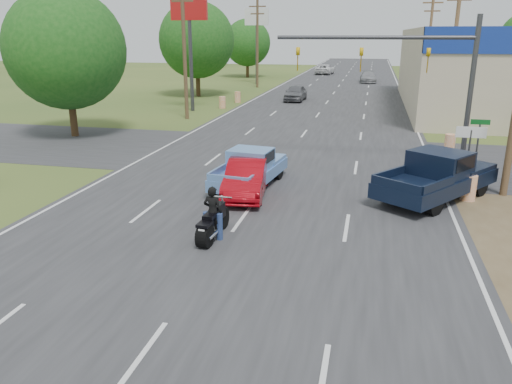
% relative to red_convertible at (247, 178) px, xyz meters
% --- Properties ---
extents(ground, '(200.00, 200.00, 0.00)m').
position_rel_red_convertible_xyz_m(ground, '(0.50, -10.70, -0.70)').
color(ground, '#395321').
rests_on(ground, ground).
extents(main_road, '(15.00, 180.00, 0.02)m').
position_rel_red_convertible_xyz_m(main_road, '(0.50, 29.30, -0.69)').
color(main_road, '#2D2D30').
rests_on(main_road, ground).
extents(cross_road, '(120.00, 10.00, 0.02)m').
position_rel_red_convertible_xyz_m(cross_road, '(0.50, 7.30, -0.69)').
color(cross_road, '#2D2D30').
rests_on(cross_road, ground).
extents(utility_pole_2, '(2.00, 0.28, 10.00)m').
position_rel_red_convertible_xyz_m(utility_pole_2, '(10.00, 20.30, 4.62)').
color(utility_pole_2, '#4C3823').
rests_on(utility_pole_2, ground).
extents(utility_pole_3, '(2.00, 0.28, 10.00)m').
position_rel_red_convertible_xyz_m(utility_pole_3, '(10.00, 38.30, 4.62)').
color(utility_pole_3, '#4C3823').
rests_on(utility_pole_3, ground).
extents(utility_pole_5, '(2.00, 0.28, 10.00)m').
position_rel_red_convertible_xyz_m(utility_pole_5, '(-9.00, 17.30, 4.62)').
color(utility_pole_5, '#4C3823').
rests_on(utility_pole_5, ground).
extents(utility_pole_6, '(2.00, 0.28, 10.00)m').
position_rel_red_convertible_xyz_m(utility_pole_6, '(-9.00, 41.30, 4.62)').
color(utility_pole_6, '#4C3823').
rests_on(utility_pole_6, ground).
extents(tree_0, '(7.14, 7.14, 8.84)m').
position_rel_red_convertible_xyz_m(tree_0, '(-13.50, 9.30, 4.56)').
color(tree_0, '#422D19').
rests_on(tree_0, ground).
extents(tree_1, '(7.56, 7.56, 9.36)m').
position_rel_red_convertible_xyz_m(tree_1, '(-13.00, 31.30, 4.87)').
color(tree_1, '#422D19').
rests_on(tree_1, ground).
extents(tree_2, '(6.72, 6.72, 8.32)m').
position_rel_red_convertible_xyz_m(tree_2, '(-13.70, 55.30, 4.25)').
color(tree_2, '#422D19').
rests_on(tree_2, ground).
extents(tree_4, '(9.24, 9.24, 11.44)m').
position_rel_red_convertible_xyz_m(tree_4, '(-54.50, 64.30, 6.11)').
color(tree_4, '#422D19').
rests_on(tree_4, ground).
extents(tree_6, '(8.82, 8.82, 10.92)m').
position_rel_red_convertible_xyz_m(tree_6, '(-29.50, 84.30, 5.80)').
color(tree_6, '#422D19').
rests_on(tree_6, ground).
extents(barrel_0, '(0.56, 0.56, 1.00)m').
position_rel_red_convertible_xyz_m(barrel_0, '(8.50, 1.30, -0.20)').
color(barrel_0, orange).
rests_on(barrel_0, ground).
extents(barrel_1, '(0.56, 0.56, 1.00)m').
position_rel_red_convertible_xyz_m(barrel_1, '(8.90, 9.80, -0.20)').
color(barrel_1, orange).
rests_on(barrel_1, ground).
extents(barrel_2, '(0.56, 0.56, 1.00)m').
position_rel_red_convertible_xyz_m(barrel_2, '(-8.00, 23.30, -0.20)').
color(barrel_2, orange).
rests_on(barrel_2, ground).
extents(barrel_3, '(0.56, 0.56, 1.00)m').
position_rel_red_convertible_xyz_m(barrel_3, '(-7.70, 27.30, -0.20)').
color(barrel_3, orange).
rests_on(barrel_3, ground).
extents(pole_sign_left_near, '(3.00, 0.35, 9.20)m').
position_rel_red_convertible_xyz_m(pole_sign_left_near, '(-10.00, 21.30, 6.47)').
color(pole_sign_left_near, '#3F3F44').
rests_on(pole_sign_left_near, ground).
extents(pole_sign_left_far, '(3.00, 0.35, 9.20)m').
position_rel_red_convertible_xyz_m(pole_sign_left_far, '(-10.00, 45.30, 6.47)').
color(pole_sign_left_far, '#3F3F44').
rests_on(pole_sign_left_far, ground).
extents(lane_sign, '(1.20, 0.08, 2.52)m').
position_rel_red_convertible_xyz_m(lane_sign, '(8.70, 3.30, 1.20)').
color(lane_sign, '#3F3F44').
rests_on(lane_sign, ground).
extents(street_name_sign, '(0.80, 0.08, 2.61)m').
position_rel_red_convertible_xyz_m(street_name_sign, '(9.30, 4.80, 0.91)').
color(street_name_sign, '#3F3F44').
rests_on(street_name_sign, ground).
extents(signal_mast, '(9.12, 0.40, 7.00)m').
position_rel_red_convertible_xyz_m(signal_mast, '(6.32, 6.30, 4.10)').
color(signal_mast, '#3F3F44').
rests_on(signal_mast, ground).
extents(red_convertible, '(1.99, 4.41, 1.40)m').
position_rel_red_convertible_xyz_m(red_convertible, '(0.00, 0.00, 0.00)').
color(red_convertible, '#98070F').
rests_on(red_convertible, ground).
extents(motorcycle, '(0.72, 2.33, 1.18)m').
position_rel_red_convertible_xyz_m(motorcycle, '(0.07, -4.67, -0.18)').
color(motorcycle, black).
rests_on(motorcycle, ground).
extents(rider, '(0.62, 0.43, 1.63)m').
position_rel_red_convertible_xyz_m(rider, '(0.07, -4.60, 0.11)').
color(rider, black).
rests_on(rider, ground).
extents(blue_pickup, '(2.43, 4.98, 1.59)m').
position_rel_red_convertible_xyz_m(blue_pickup, '(-0.14, 1.30, 0.10)').
color(blue_pickup, black).
rests_on(blue_pickup, ground).
extents(navy_pickup, '(5.12, 5.91, 1.89)m').
position_rel_red_convertible_xyz_m(navy_pickup, '(7.36, 1.28, 0.25)').
color(navy_pickup, black).
rests_on(navy_pickup, ground).
extents(distant_car_grey, '(1.86, 4.42, 1.49)m').
position_rel_red_convertible_xyz_m(distant_car_grey, '(-2.57, 29.71, 0.04)').
color(distant_car_grey, slate).
rests_on(distant_car_grey, ground).
extents(distant_car_silver, '(2.29, 5.06, 1.44)m').
position_rel_red_convertible_xyz_m(distant_car_silver, '(3.91, 50.83, 0.02)').
color(distant_car_silver, '#99999D').
rests_on(distant_car_silver, ground).
extents(distant_car_white, '(2.97, 5.63, 1.51)m').
position_rel_red_convertible_xyz_m(distant_car_white, '(-3.05, 63.98, 0.05)').
color(distant_car_white, silver).
rests_on(distant_car_white, ground).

